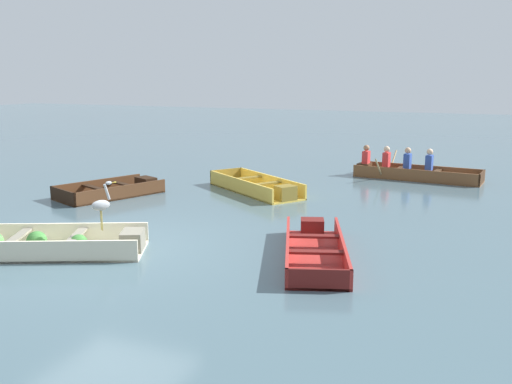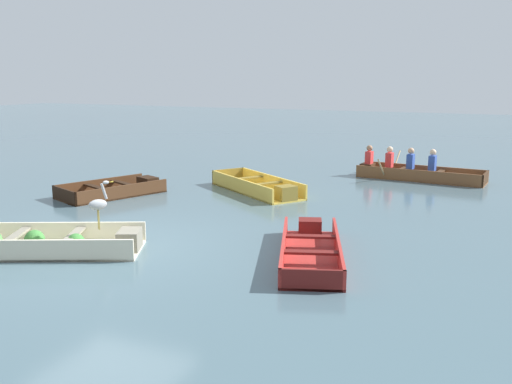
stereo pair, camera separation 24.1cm
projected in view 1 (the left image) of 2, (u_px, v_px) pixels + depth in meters
ground_plane at (107, 248)px, 10.05m from camera, size 80.00×80.00×0.00m
dinghy_cream_foreground at (52, 245)px, 9.76m from camera, size 3.48×2.45×0.38m
skiff_yellow_near_moored at (258, 188)px, 14.74m from camera, size 3.14×2.62×0.39m
skiff_dark_varnish_mid_moored at (114, 191)px, 14.45m from camera, size 2.10×2.81×0.34m
skiff_red_far_moored at (315, 249)px, 9.63m from camera, size 1.90×3.18×0.32m
rowboat_wooden_brown_with_crew at (408, 171)px, 16.78m from camera, size 3.67×2.22×0.91m
heron_on_dinghy at (101, 204)px, 9.68m from camera, size 0.32×0.42×0.84m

